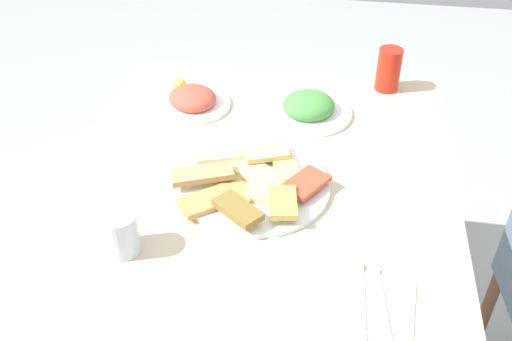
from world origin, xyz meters
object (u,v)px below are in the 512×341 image
drinking_glass (121,233)px  paper_napkin (370,305)px  dining_table (258,203)px  pide_platter (252,183)px  fork (360,302)px  spoon (381,305)px  salad_plate_rice (192,100)px  salad_plate_greens (308,108)px  soda_can (389,69)px

drinking_glass → paper_napkin: drinking_glass is taller
dining_table → pide_platter: bearing=-10.7°
fork → drinking_glass: bearing=-100.1°
dining_table → paper_napkin: (0.33, 0.26, 0.08)m
pide_platter → spoon: size_ratio=2.08×
paper_napkin → salad_plate_rice: bearing=-142.1°
salad_plate_greens → spoon: salad_plate_greens is taller
pide_platter → salad_plate_rice: 0.39m
pide_platter → dining_table: bearing=169.3°
soda_can → fork: bearing=-4.2°
pide_platter → salad_plate_greens: size_ratio=1.55×
drinking_glass → salad_plate_greens: bearing=150.7°
salad_plate_greens → fork: 0.64m
dining_table → pide_platter: (0.04, -0.01, 0.09)m
salad_plate_greens → spoon: size_ratio=1.35×
dining_table → drinking_glass: bearing=-39.7°
drinking_glass → spoon: bearing=82.7°
paper_napkin → fork: 0.02m
pide_platter → paper_napkin: pide_platter is taller
fork → paper_napkin: bearing=87.8°
soda_can → salad_plate_rice: bearing=-71.2°
dining_table → spoon: bearing=39.3°
salad_plate_rice → paper_napkin: (0.62, 0.48, -0.02)m
paper_napkin → fork: (0.00, -0.02, 0.00)m
pide_platter → salad_plate_rice: salad_plate_rice is taller
dining_table → spoon: size_ratio=6.13×
pide_platter → salad_plate_greens: (-0.33, 0.10, 0.01)m
paper_napkin → fork: size_ratio=0.82×
dining_table → pide_platter: size_ratio=2.95×
paper_napkin → fork: bearing=-90.0°
soda_can → fork: (0.80, -0.06, -0.06)m
drinking_glass → fork: drinking_glass is taller
fork → spoon: (0.00, 0.04, 0.00)m
salad_plate_greens → spoon: bearing=16.4°
pide_platter → fork: pide_platter is taller
pide_platter → drinking_glass: bearing=-43.4°
spoon → paper_napkin: bearing=-97.4°
dining_table → spoon: spoon is taller
salad_plate_greens → paper_napkin: salad_plate_greens is taller
pide_platter → fork: size_ratio=1.89×
fork → salad_plate_greens: bearing=-168.9°
salad_plate_greens → salad_plate_rice: 0.32m
pide_platter → drinking_glass: (0.23, -0.22, 0.03)m
salad_plate_rice → spoon: salad_plate_rice is taller
dining_table → fork: bearing=35.4°
salad_plate_greens → salad_plate_rice: size_ratio=1.13×
salad_plate_greens → paper_napkin: (0.63, 0.17, -0.02)m
pide_platter → spoon: bearing=43.8°
drinking_glass → spoon: 0.50m
dining_table → soda_can: 0.57m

